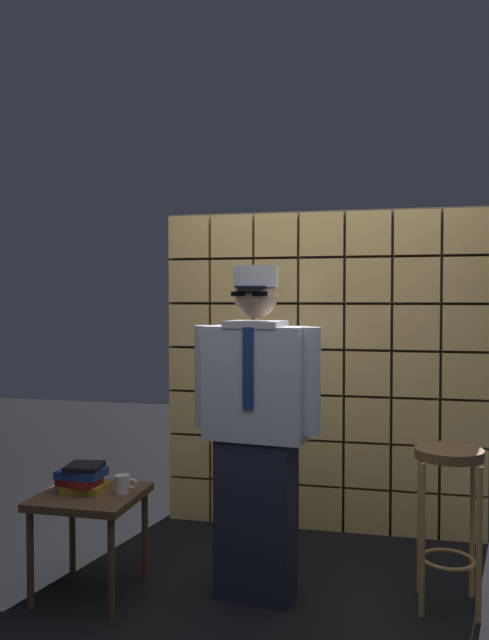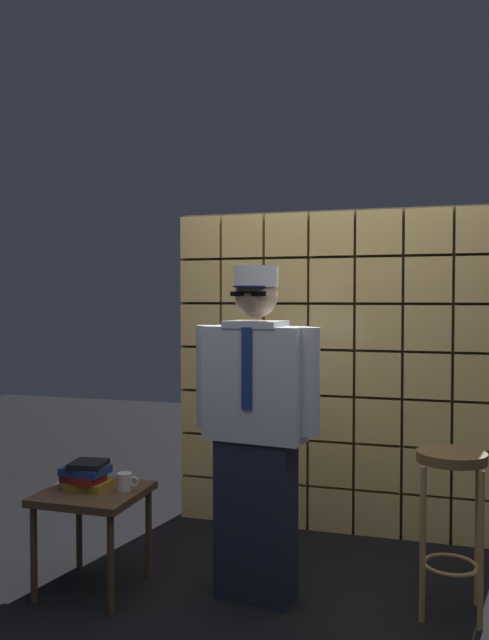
# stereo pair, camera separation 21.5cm
# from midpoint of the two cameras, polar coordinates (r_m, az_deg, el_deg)

# --- Properties ---
(ground_plane) EXTENTS (12.00, 12.00, 0.00)m
(ground_plane) POSITION_cam_midpoint_polar(r_m,az_deg,el_deg) (3.36, 1.88, -25.83)
(ground_plane) COLOR black
(glass_block_wall) EXTENTS (2.18, 0.10, 2.18)m
(glass_block_wall) POSITION_cam_midpoint_polar(r_m,az_deg,el_deg) (4.40, 5.41, -4.57)
(glass_block_wall) COLOR #F2C672
(glass_block_wall) RESTS_ON ground
(standing_person) EXTENTS (0.69, 0.32, 1.73)m
(standing_person) POSITION_cam_midpoint_polar(r_m,az_deg,el_deg) (3.40, -0.84, -9.32)
(standing_person) COLOR #1E2333
(standing_person) RESTS_ON ground
(bar_stool) EXTENTS (0.34, 0.34, 0.81)m
(bar_stool) POSITION_cam_midpoint_polar(r_m,az_deg,el_deg) (3.49, 15.83, -14.18)
(bar_stool) COLOR brown
(bar_stool) RESTS_ON ground
(side_table) EXTENTS (0.52, 0.52, 0.54)m
(side_table) POSITION_cam_midpoint_polar(r_m,az_deg,el_deg) (3.67, -15.16, -15.58)
(side_table) COLOR #513823
(side_table) RESTS_ON ground
(book_stack) EXTENTS (0.25, 0.21, 0.15)m
(book_stack) POSITION_cam_midpoint_polar(r_m,az_deg,el_deg) (3.66, -15.78, -13.23)
(book_stack) COLOR olive
(book_stack) RESTS_ON side_table
(coffee_mug) EXTENTS (0.13, 0.08, 0.09)m
(coffee_mug) POSITION_cam_midpoint_polar(r_m,az_deg,el_deg) (3.59, -12.41, -13.95)
(coffee_mug) COLOR silver
(coffee_mug) RESTS_ON side_table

